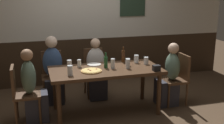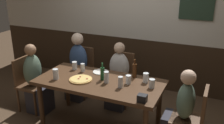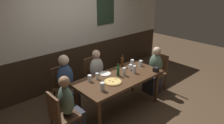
% 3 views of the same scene
% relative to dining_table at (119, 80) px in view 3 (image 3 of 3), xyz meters
% --- Properties ---
extents(ground_plane, '(12.00, 12.00, 0.00)m').
position_rel_dining_table_xyz_m(ground_plane, '(0.00, 0.00, -0.66)').
color(ground_plane, '#4C3826').
extents(wall_back, '(6.40, 0.13, 2.60)m').
position_rel_dining_table_xyz_m(wall_back, '(0.01, 1.65, 0.64)').
color(wall_back, '#332316').
rests_on(wall_back, ground_plane).
extents(dining_table, '(1.77, 0.84, 0.74)m').
position_rel_dining_table_xyz_m(dining_table, '(0.00, 0.00, 0.00)').
color(dining_table, '#472D1C').
rests_on(dining_table, ground_plane).
extents(chair_mid_far, '(0.40, 0.40, 0.88)m').
position_rel_dining_table_xyz_m(chair_mid_far, '(0.00, 0.84, -0.16)').
color(chair_mid_far, '#513521').
rests_on(chair_mid_far, ground_plane).
extents(chair_head_west, '(0.40, 0.40, 0.88)m').
position_rel_dining_table_xyz_m(chair_head_west, '(-1.30, 0.00, -0.16)').
color(chair_head_west, '#513521').
rests_on(chair_head_west, ground_plane).
extents(chair_left_far, '(0.40, 0.40, 0.88)m').
position_rel_dining_table_xyz_m(chair_left_far, '(-0.78, 0.84, -0.16)').
color(chair_left_far, '#513521').
rests_on(chair_left_far, ground_plane).
extents(chair_head_east, '(0.40, 0.40, 0.88)m').
position_rel_dining_table_xyz_m(chair_head_east, '(1.30, 0.00, -0.16)').
color(chair_head_east, '#513521').
rests_on(chair_head_east, ground_plane).
extents(person_mid_far, '(0.34, 0.37, 1.11)m').
position_rel_dining_table_xyz_m(person_mid_far, '(-0.00, 0.67, -0.20)').
color(person_mid_far, '#2D2D38').
rests_on(person_mid_far, ground_plane).
extents(person_head_west, '(0.37, 0.34, 1.13)m').
position_rel_dining_table_xyz_m(person_head_west, '(-1.14, 0.00, -0.19)').
color(person_head_west, '#2D2D38').
rests_on(person_head_west, ground_plane).
extents(person_left_far, '(0.34, 0.37, 1.19)m').
position_rel_dining_table_xyz_m(person_left_far, '(-0.78, 0.68, -0.15)').
color(person_left_far, '#2D2D38').
rests_on(person_left_far, ground_plane).
extents(person_head_east, '(0.37, 0.34, 1.09)m').
position_rel_dining_table_xyz_m(person_head_east, '(1.14, 0.00, -0.20)').
color(person_head_east, '#2D2D38').
rests_on(person_head_east, ground_plane).
extents(pizza, '(0.33, 0.33, 0.03)m').
position_rel_dining_table_xyz_m(pizza, '(-0.25, -0.09, 0.09)').
color(pizza, tan).
rests_on(pizza, dining_table).
extents(tumbler_short, '(0.08, 0.08, 0.15)m').
position_rel_dining_table_xyz_m(tumbler_short, '(-0.59, -0.20, 0.15)').
color(tumbler_short, silver).
rests_on(tumbler_short, dining_table).
extents(beer_glass_tall, '(0.06, 0.06, 0.15)m').
position_rel_dining_table_xyz_m(beer_glass_tall, '(0.35, -0.08, 0.15)').
color(beer_glass_tall, silver).
rests_on(beer_glass_tall, dining_table).
extents(tumbler_water, '(0.08, 0.08, 0.14)m').
position_rel_dining_table_xyz_m(tumbler_water, '(0.60, 0.21, 0.14)').
color(tumbler_water, silver).
rests_on(tumbler_water, dining_table).
extents(pint_glass_stout, '(0.07, 0.07, 0.12)m').
position_rel_dining_table_xyz_m(pint_glass_stout, '(0.40, 0.08, 0.14)').
color(pint_glass_stout, silver).
rests_on(pint_glass_stout, dining_table).
extents(highball_clear, '(0.07, 0.07, 0.16)m').
position_rel_dining_table_xyz_m(highball_clear, '(0.12, -0.02, 0.15)').
color(highball_clear, silver).
rests_on(highball_clear, dining_table).
extents(pint_glass_amber, '(0.08, 0.08, 0.12)m').
position_rel_dining_table_xyz_m(pint_glass_amber, '(0.73, 0.08, 0.13)').
color(pint_glass_amber, silver).
rests_on(pint_glass_amber, dining_table).
extents(pint_glass_pale, '(0.06, 0.06, 0.13)m').
position_rel_dining_table_xyz_m(pint_glass_pale, '(-0.39, 0.21, 0.14)').
color(pint_glass_pale, silver).
rests_on(pint_glass_pale, dining_table).
extents(beer_glass_half, '(0.08, 0.08, 0.13)m').
position_rel_dining_table_xyz_m(beer_glass_half, '(-0.54, 0.23, 0.14)').
color(beer_glass_half, silver).
rests_on(beer_glass_half, dining_table).
extents(beer_bottle_green, '(0.06, 0.06, 0.25)m').
position_rel_dining_table_xyz_m(beer_bottle_green, '(0.02, 0.06, 0.18)').
color(beer_bottle_green, '#194723').
rests_on(beer_bottle_green, dining_table).
extents(beer_bottle_brown, '(0.06, 0.06, 0.27)m').
position_rel_dining_table_xyz_m(beer_bottle_brown, '(0.40, 0.32, 0.19)').
color(beer_bottle_brown, '#42230F').
rests_on(beer_bottle_brown, dining_table).
extents(plate_white_large, '(0.24, 0.24, 0.01)m').
position_rel_dining_table_xyz_m(plate_white_large, '(-0.12, 0.29, 0.09)').
color(plate_white_large, white).
rests_on(plate_white_large, dining_table).
extents(condiment_caddy, '(0.11, 0.09, 0.09)m').
position_rel_dining_table_xyz_m(condiment_caddy, '(0.73, -0.33, 0.13)').
color(condiment_caddy, black).
rests_on(condiment_caddy, dining_table).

